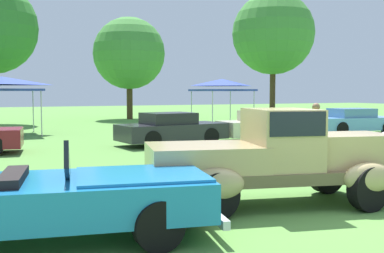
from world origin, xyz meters
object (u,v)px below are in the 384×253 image
canopy_tent_left_field (2,83)px  neighbor_convertible (57,198)px  show_car_charcoal (172,129)px  spectator_far_side (316,131)px  show_car_cream (267,125)px  canopy_tent_center_field (222,84)px  feature_pickup_truck (276,156)px  show_car_skyblue (354,121)px

canopy_tent_left_field → neighbor_convertible: bearing=-91.0°
show_car_charcoal → spectator_far_side: (1.89, -5.89, 0.31)m
show_car_cream → canopy_tent_center_field: (1.14, 5.93, 1.82)m
feature_pickup_truck → spectator_far_side: feature_pickup_truck is taller
feature_pickup_truck → show_car_cream: size_ratio=1.11×
neighbor_convertible → show_car_cream: 14.14m
show_car_charcoal → canopy_tent_center_field: (5.48, 5.94, 1.82)m
show_car_cream → canopy_tent_left_field: bearing=144.6°
canopy_tent_center_field → neighbor_convertible: bearing=-125.7°
feature_pickup_truck → show_car_charcoal: size_ratio=1.09×
spectator_far_side → canopy_tent_left_field: (-7.41, 12.92, 1.51)m
feature_pickup_truck → show_car_cream: (6.34, 9.46, -0.27)m
show_car_skyblue → show_car_charcoal: bearing=-176.9°
show_car_cream → spectator_far_side: size_ratio=2.47×
feature_pickup_truck → show_car_charcoal: bearing=78.0°
canopy_tent_center_field → show_car_cream: bearing=-100.9°
show_car_skyblue → neighbor_convertible: bearing=-146.3°
canopy_tent_left_field → spectator_far_side: bearing=-60.2°
neighbor_convertible → canopy_tent_left_field: canopy_tent_left_field is taller
feature_pickup_truck → spectator_far_side: size_ratio=2.76×
neighbor_convertible → show_car_skyblue: size_ratio=1.07×
show_car_charcoal → show_car_cream: size_ratio=1.02×
show_car_charcoal → canopy_tent_left_field: canopy_tent_left_field is taller
neighbor_convertible → spectator_far_side: bearing=27.0°
spectator_far_side → show_car_skyblue: bearing=39.5°
spectator_far_side → canopy_tent_left_field: bearing=119.8°
show_car_charcoal → show_car_cream: (4.34, 0.01, -0.00)m
neighbor_convertible → canopy_tent_center_field: (11.30, 15.76, 1.84)m
show_car_cream → show_car_skyblue: same height
canopy_tent_left_field → canopy_tent_center_field: (11.00, -1.09, -0.00)m
show_car_skyblue → canopy_tent_center_field: bearing=127.8°
feature_pickup_truck → canopy_tent_center_field: 17.18m
show_car_charcoal → show_car_cream: bearing=0.1°
canopy_tent_center_field → spectator_far_side: bearing=-106.9°
feature_pickup_truck → neighbor_convertible: size_ratio=0.99×
show_car_skyblue → feature_pickup_truck: bearing=-139.5°
feature_pickup_truck → show_car_charcoal: (2.01, 9.45, -0.27)m
neighbor_convertible → show_car_charcoal: (5.82, 9.82, 0.02)m
neighbor_convertible → show_car_skyblue: neighbor_convertible is taller
neighbor_convertible → spectator_far_side: spectator_far_side is taller
show_car_charcoal → canopy_tent_center_field: size_ratio=1.54×
neighbor_convertible → canopy_tent_left_field: bearing=89.0°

